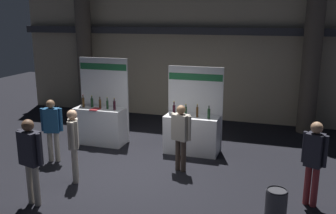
{
  "coord_description": "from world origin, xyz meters",
  "views": [
    {
      "loc": [
        3.16,
        -7.36,
        3.54
      ],
      "look_at": [
        0.48,
        1.01,
        1.39
      ],
      "focal_mm": 39.4,
      "sensor_mm": 36.0,
      "label": 1
    }
  ],
  "objects_px": {
    "visitor_3": "(30,154)",
    "visitor_7": "(52,126)",
    "exhibitor_booth_0": "(101,122)",
    "exhibitor_booth_1": "(192,131)",
    "visitor_2": "(181,132)",
    "visitor_4": "(314,157)",
    "trash_bin": "(276,205)",
    "visitor_6": "(74,140)"
  },
  "relations": [
    {
      "from": "visitor_3",
      "to": "visitor_7",
      "type": "height_order",
      "value": "visitor_3"
    },
    {
      "from": "exhibitor_booth_0",
      "to": "exhibitor_booth_1",
      "type": "relative_size",
      "value": 1.06
    },
    {
      "from": "visitor_2",
      "to": "visitor_7",
      "type": "xyz_separation_m",
      "value": [
        -3.2,
        -0.4,
        -0.01
      ]
    },
    {
      "from": "visitor_3",
      "to": "visitor_4",
      "type": "bearing_deg",
      "value": -149.04
    },
    {
      "from": "visitor_4",
      "to": "visitor_7",
      "type": "relative_size",
      "value": 1.06
    },
    {
      "from": "exhibitor_booth_1",
      "to": "visitor_2",
      "type": "height_order",
      "value": "exhibitor_booth_1"
    },
    {
      "from": "exhibitor_booth_0",
      "to": "visitor_7",
      "type": "distance_m",
      "value": 1.7
    },
    {
      "from": "exhibitor_booth_1",
      "to": "visitor_3",
      "type": "xyz_separation_m",
      "value": [
        -2.22,
        -3.68,
        0.43
      ]
    },
    {
      "from": "exhibitor_booth_1",
      "to": "trash_bin",
      "type": "xyz_separation_m",
      "value": [
        2.26,
        -2.85,
        -0.3
      ]
    },
    {
      "from": "trash_bin",
      "to": "visitor_2",
      "type": "relative_size",
      "value": 0.37
    },
    {
      "from": "visitor_3",
      "to": "visitor_4",
      "type": "distance_m",
      "value": 5.33
    },
    {
      "from": "trash_bin",
      "to": "visitor_2",
      "type": "distance_m",
      "value": 2.8
    },
    {
      "from": "exhibitor_booth_0",
      "to": "visitor_3",
      "type": "bearing_deg",
      "value": -82.79
    },
    {
      "from": "exhibitor_booth_0",
      "to": "visitor_7",
      "type": "relative_size",
      "value": 1.53
    },
    {
      "from": "trash_bin",
      "to": "visitor_6",
      "type": "relative_size",
      "value": 0.36
    },
    {
      "from": "trash_bin",
      "to": "visitor_6",
      "type": "distance_m",
      "value": 4.32
    },
    {
      "from": "exhibitor_booth_0",
      "to": "visitor_2",
      "type": "bearing_deg",
      "value": -23.95
    },
    {
      "from": "trash_bin",
      "to": "exhibitor_booth_1",
      "type": "bearing_deg",
      "value": 128.4
    },
    {
      "from": "trash_bin",
      "to": "visitor_3",
      "type": "bearing_deg",
      "value": -169.52
    },
    {
      "from": "visitor_4",
      "to": "exhibitor_booth_1",
      "type": "bearing_deg",
      "value": 168.37
    },
    {
      "from": "exhibitor_booth_0",
      "to": "exhibitor_booth_1",
      "type": "height_order",
      "value": "exhibitor_booth_0"
    },
    {
      "from": "exhibitor_booth_1",
      "to": "visitor_3",
      "type": "distance_m",
      "value": 4.32
    },
    {
      "from": "visitor_3",
      "to": "visitor_4",
      "type": "relative_size",
      "value": 1.02
    },
    {
      "from": "exhibitor_booth_0",
      "to": "visitor_7",
      "type": "height_order",
      "value": "exhibitor_booth_0"
    },
    {
      "from": "visitor_4",
      "to": "visitor_7",
      "type": "height_order",
      "value": "visitor_4"
    },
    {
      "from": "visitor_2",
      "to": "visitor_7",
      "type": "height_order",
      "value": "visitor_2"
    },
    {
      "from": "exhibitor_booth_0",
      "to": "trash_bin",
      "type": "height_order",
      "value": "exhibitor_booth_0"
    },
    {
      "from": "visitor_3",
      "to": "exhibitor_booth_1",
      "type": "bearing_deg",
      "value": -107.37
    },
    {
      "from": "visitor_2",
      "to": "visitor_7",
      "type": "distance_m",
      "value": 3.22
    },
    {
      "from": "exhibitor_booth_0",
      "to": "visitor_6",
      "type": "bearing_deg",
      "value": -74.8
    },
    {
      "from": "trash_bin",
      "to": "visitor_6",
      "type": "bearing_deg",
      "value": 175.8
    },
    {
      "from": "trash_bin",
      "to": "visitor_4",
      "type": "bearing_deg",
      "value": 50.96
    },
    {
      "from": "exhibitor_booth_0",
      "to": "trash_bin",
      "type": "distance_m",
      "value": 5.68
    },
    {
      "from": "trash_bin",
      "to": "visitor_4",
      "type": "height_order",
      "value": "visitor_4"
    },
    {
      "from": "exhibitor_booth_1",
      "to": "visitor_6",
      "type": "height_order",
      "value": "exhibitor_booth_1"
    },
    {
      "from": "trash_bin",
      "to": "visitor_7",
      "type": "xyz_separation_m",
      "value": [
        -5.41,
        1.19,
        0.64
      ]
    },
    {
      "from": "exhibitor_booth_0",
      "to": "visitor_7",
      "type": "xyz_separation_m",
      "value": [
        -0.48,
        -1.61,
        0.31
      ]
    },
    {
      "from": "visitor_4",
      "to": "visitor_7",
      "type": "bearing_deg",
      "value": -159.61
    },
    {
      "from": "exhibitor_booth_0",
      "to": "visitor_6",
      "type": "xyz_separation_m",
      "value": [
        0.67,
        -2.48,
        0.32
      ]
    },
    {
      "from": "trash_bin",
      "to": "visitor_7",
      "type": "height_order",
      "value": "visitor_7"
    },
    {
      "from": "exhibitor_booth_1",
      "to": "trash_bin",
      "type": "bearing_deg",
      "value": -51.6
    },
    {
      "from": "visitor_4",
      "to": "visitor_6",
      "type": "xyz_separation_m",
      "value": [
        -4.87,
        -0.44,
        -0.03
      ]
    }
  ]
}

